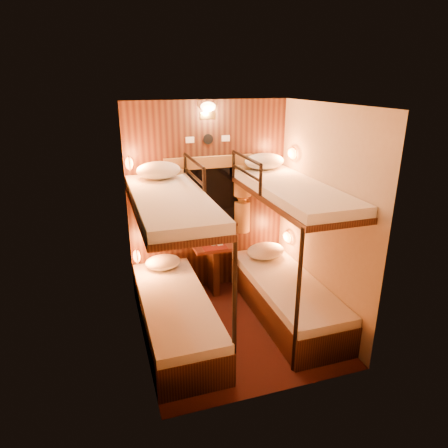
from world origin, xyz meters
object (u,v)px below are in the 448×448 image
object	(u,v)px
bottle_left	(205,237)
bottle_right	(213,237)
table	(213,262)
bunk_right	(287,272)
bunk_left	(175,289)

from	to	relation	value
bottle_left	bottle_right	xyz separation A→B (m)	(0.09, -0.04, 0.00)
table	bunk_right	bearing A→B (deg)	-50.33
bunk_left	bottle_right	world-z (taller)	bunk_left
bunk_left	bottle_right	size ratio (longest dim) A/B	7.63
bunk_left	bottle_right	xyz separation A→B (m)	(0.65, 0.78, 0.20)
bunk_left	bottle_left	bearing A→B (deg)	55.61
bottle_right	bunk_left	bearing A→B (deg)	-129.84
bunk_left	bottle_left	xyz separation A→B (m)	(0.56, 0.82, 0.20)
bunk_right	bottle_left	world-z (taller)	bunk_right
bottle_left	bottle_right	bearing A→B (deg)	-21.55
bottle_right	bunk_right	bearing A→B (deg)	-50.65
bunk_left	bottle_right	bearing A→B (deg)	50.16
table	bottle_right	world-z (taller)	bottle_right
bunk_right	table	xyz separation A→B (m)	(-0.65, 0.78, -0.14)
table	bottle_right	distance (m)	0.34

